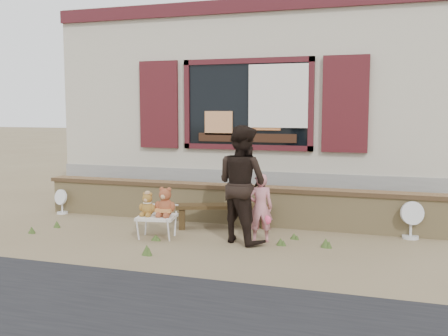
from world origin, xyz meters
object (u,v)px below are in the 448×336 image
(teddy_bear_right, at_px, (165,201))
(adult, at_px, (242,184))
(folding_chair, at_px, (157,218))
(bench, at_px, (223,211))
(child, at_px, (260,208))
(teddy_bear_left, at_px, (148,204))

(teddy_bear_right, xyz_separation_m, adult, (1.16, 0.16, 0.29))
(folding_chair, distance_m, teddy_bear_right, 0.30)
(bench, relative_size, folding_chair, 2.45)
(folding_chair, xyz_separation_m, child, (1.56, 0.28, 0.20))
(folding_chair, bearing_deg, teddy_bear_right, -0.00)
(teddy_bear_right, bearing_deg, folding_chair, 180.00)
(folding_chair, distance_m, teddy_bear_left, 0.26)
(teddy_bear_left, relative_size, adult, 0.21)
(folding_chair, bearing_deg, child, 0.17)
(teddy_bear_left, bearing_deg, bench, 38.30)
(child, bearing_deg, teddy_bear_right, -8.32)
(bench, xyz_separation_m, child, (0.81, -0.68, 0.22))
(bench, bearing_deg, adult, -75.31)
(teddy_bear_right, distance_m, adult, 1.21)
(teddy_bear_left, height_order, teddy_bear_right, teddy_bear_right)
(bench, relative_size, child, 1.52)
(bench, height_order, teddy_bear_left, teddy_bear_left)
(folding_chair, bearing_deg, teddy_bear_left, -180.00)
(folding_chair, xyz_separation_m, teddy_bear_right, (0.14, 0.02, 0.26))
(bench, bearing_deg, teddy_bear_left, -152.76)
(teddy_bear_right, bearing_deg, teddy_bear_left, -180.00)
(bench, distance_m, child, 1.09)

